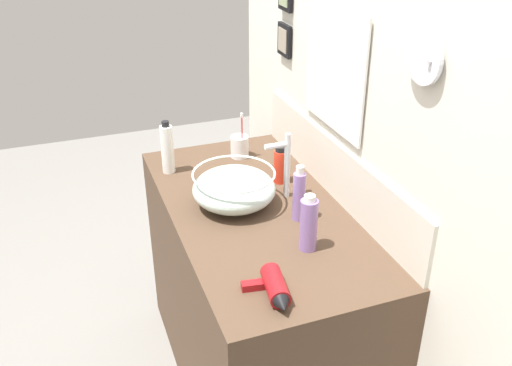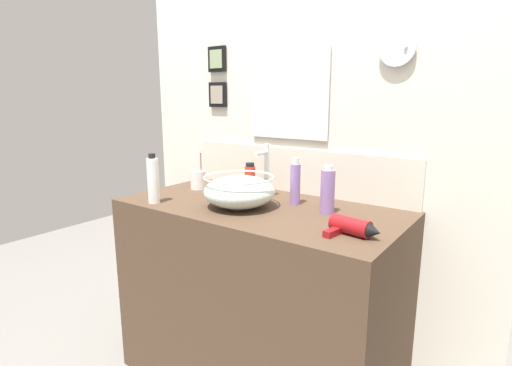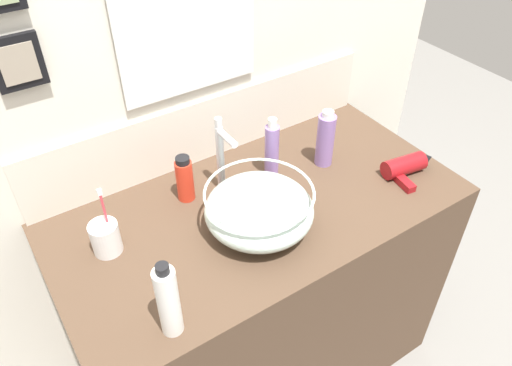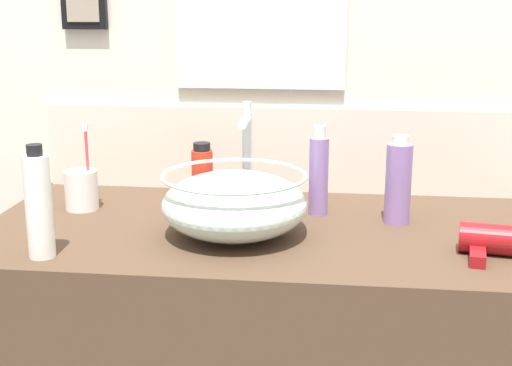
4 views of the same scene
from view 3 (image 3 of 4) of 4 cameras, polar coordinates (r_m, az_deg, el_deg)
The scene contains 11 objects.
ground_plane at distance 2.21m, azimuth 0.37°, elevation -19.70°, with size 6.00×6.00×0.00m, color gray.
vanity_counter at distance 1.84m, azimuth 0.43°, elevation -12.78°, with size 1.26×0.64×0.88m, color #4C3828.
back_panel at distance 1.57m, azimuth -6.75°, elevation 14.33°, with size 1.96×0.09×2.47m.
glass_bowl_sink at distance 1.40m, azimuth 0.36°, elevation -3.01°, with size 0.31×0.31×0.14m.
faucet at distance 1.49m, azimuth -3.96°, elevation 3.53°, with size 0.02×0.10×0.26m.
hair_drier at distance 1.70m, azimuth 16.95°, elevation 1.91°, with size 0.19×0.13×0.06m.
toothbrush_cup at distance 1.42m, azimuth -16.82°, elevation -5.99°, with size 0.08×0.08×0.21m.
soap_dispenser at distance 1.17m, azimuth -10.01°, elevation -13.14°, with size 0.05×0.05×0.23m.
shampoo_bottle at distance 1.52m, azimuth -8.15°, elevation 0.45°, with size 0.05×0.05×0.15m.
spray_bottle at distance 1.65m, azimuth 7.93°, elevation 4.97°, with size 0.06×0.06×0.20m.
lotion_bottle at distance 1.58m, azimuth 1.82°, elevation 3.83°, with size 0.05×0.05×0.21m.
Camera 3 is at (-0.63, -0.93, 1.91)m, focal length 35.00 mm.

